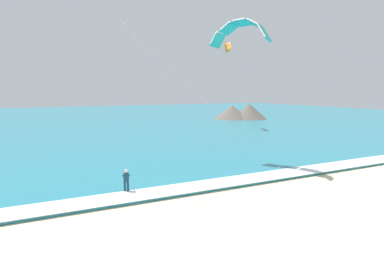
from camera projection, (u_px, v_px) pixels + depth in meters
sea at (61, 120)px, 73.77m from camera, size 200.00×120.00×0.20m
surf_foam at (158, 192)px, 21.51m from camera, size 200.00×2.22×0.04m
surfboard at (127, 194)px, 21.68m from camera, size 0.79×1.47×0.09m
kitesurfer at (126, 180)px, 21.60m from camera, size 0.61×0.61×1.69m
kite_primary at (240, 30)px, 28.62m from camera, size 12.74×6.15×11.62m
kite_distant at (228, 46)px, 56.64m from camera, size 2.45×3.78×1.46m
headland_right at (241, 113)px, 76.09m from camera, size 12.10×10.68×3.65m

